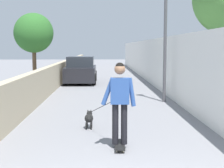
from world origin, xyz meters
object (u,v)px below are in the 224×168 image
object	(u,v)px
tree_left_near	(34,33)
lamp_post	(166,18)
skateboard	(120,145)
car_near	(81,71)
person_skateboarder	(120,97)
dog	(89,118)

from	to	relation	value
tree_left_near	lamp_post	bearing A→B (deg)	-127.09
lamp_post	skateboard	xyz separation A→B (m)	(-5.84, 2.01, -3.09)
skateboard	car_near	distance (m)	12.93
person_skateboarder	dog	world-z (taller)	person_skateboarder
lamp_post	person_skateboarder	world-z (taller)	lamp_post
car_near	lamp_post	bearing A→B (deg)	-152.65
lamp_post	car_near	bearing A→B (deg)	27.35
lamp_post	person_skateboarder	distance (m)	6.52
tree_left_near	lamp_post	size ratio (longest dim) A/B	0.81
person_skateboarder	dog	xyz separation A→B (m)	(1.72, 0.69, -0.79)
lamp_post	car_near	distance (m)	8.23
skateboard	car_near	bearing A→B (deg)	7.13
lamp_post	person_skateboarder	size ratio (longest dim) A/B	2.78
lamp_post	car_near	xyz separation A→B (m)	(6.98, 3.61, -2.45)
tree_left_near	car_near	world-z (taller)	tree_left_near
skateboard	car_near	xyz separation A→B (m)	(12.82, 1.60, 0.65)
dog	car_near	size ratio (longest dim) A/B	0.52
tree_left_near	dog	xyz separation A→B (m)	(-8.48, -3.07, -2.49)
person_skateboarder	tree_left_near	bearing A→B (deg)	20.24
tree_left_near	skateboard	size ratio (longest dim) A/B	4.68
tree_left_near	dog	distance (m)	9.35
car_near	skateboard	bearing A→B (deg)	-172.87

